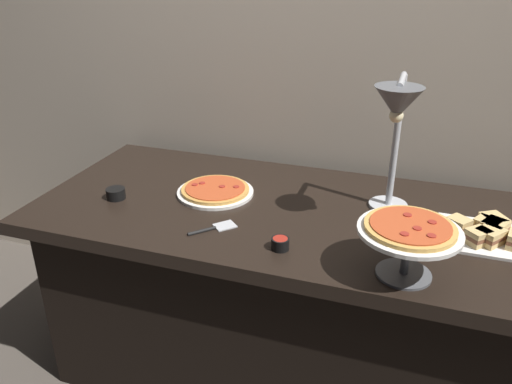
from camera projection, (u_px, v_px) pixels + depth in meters
name	position (u px, v px, depth m)	size (l,w,h in m)	color
ground_plane	(288.00, 369.00, 2.17)	(8.00, 8.00, 0.00)	#4C443D
back_wall	(328.00, 62.00, 2.09)	(4.40, 0.04, 2.40)	#B7A893
buffet_table	(291.00, 294.00, 2.01)	(1.90, 0.84, 0.76)	black
heat_lamp	(397.00, 117.00, 1.59)	(0.15, 0.32, 0.49)	#B7BABF
pizza_plate_front	(215.00, 191.00, 1.97)	(0.30, 0.30, 0.03)	white
pizza_plate_center	(409.00, 234.00, 1.42)	(0.29, 0.29, 0.17)	#595B60
sandwich_platter	(491.00, 233.00, 1.64)	(0.32, 0.25, 0.06)	white
sauce_cup_near	(116.00, 193.00, 1.93)	(0.07, 0.07, 0.04)	black
sauce_cup_far	(280.00, 243.00, 1.60)	(0.06, 0.06, 0.04)	black
serving_spatula	(214.00, 228.00, 1.72)	(0.14, 0.15, 0.01)	#B7BABF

